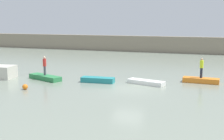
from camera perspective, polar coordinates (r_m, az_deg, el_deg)
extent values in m
plane|color=gray|center=(24.63, 3.14, -3.54)|extent=(120.00, 120.00, 0.00)
cube|color=gray|center=(52.32, 12.17, 4.68)|extent=(80.00, 1.20, 2.80)
cube|color=#2D7F47|center=(28.92, -12.57, -1.38)|extent=(3.81, 2.24, 0.42)
cube|color=teal|center=(27.03, -2.72, -1.87)|extent=(3.04, 1.18, 0.46)
cube|color=white|center=(26.39, 6.46, -2.31)|extent=(3.45, 1.76, 0.36)
cube|color=orange|center=(27.99, 16.49, -1.88)|extent=(3.15, 1.10, 0.44)
cylinder|color=#232838|center=(27.87, 16.55, -0.53)|extent=(0.22, 0.22, 0.90)
cylinder|color=#D8F226|center=(27.75, 16.63, 1.06)|extent=(0.32, 0.32, 0.66)
sphere|color=tan|center=(27.69, 16.67, 1.96)|extent=(0.22, 0.22, 0.22)
cylinder|color=#4C4C56|center=(28.81, -12.61, -0.13)|extent=(0.22, 0.22, 0.86)
cylinder|color=red|center=(28.70, -12.67, 1.39)|extent=(0.32, 0.32, 0.69)
sphere|color=beige|center=(28.64, -12.70, 2.31)|extent=(0.23, 0.23, 0.23)
sphere|color=orange|center=(25.21, -16.15, -3.08)|extent=(0.45, 0.45, 0.45)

